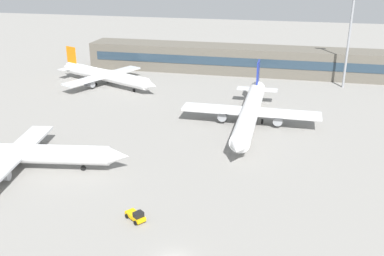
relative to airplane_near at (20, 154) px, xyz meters
The scene contains 7 objects.
ground_plane 40.46m from the airplane_near, 29.99° to the left, with size 400.00×400.00×0.00m, color gray.
terminal_building 90.04m from the airplane_near, 67.16° to the left, with size 113.85×12.13×9.00m.
airplane_near is the anchor object (origin of this frame).
airplane_mid 50.66m from the airplane_near, 38.98° to the left, with size 32.56×46.90×11.61m.
airplane_far 57.99m from the airplane_near, 97.53° to the left, with size 38.85×27.99×10.21m.
baggage_tug_yellow 29.42m from the airplane_near, 23.64° to the right, with size 3.77×3.37×1.75m.
floodlight_tower_west 96.81m from the airplane_near, 48.26° to the left, with size 3.20×0.80×27.15m.
Camera 1 is at (12.75, -45.26, 37.10)m, focal length 40.98 mm.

